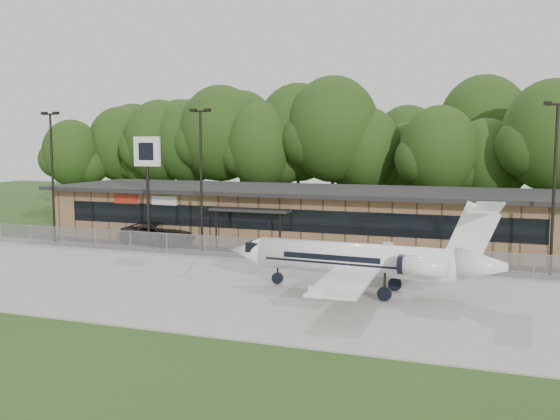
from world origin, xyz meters
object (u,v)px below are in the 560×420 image
at_px(business_jet, 365,261).
at_px(pole_sign, 147,163).
at_px(terminal, 301,214).
at_px(suv, 158,233).

relative_size(business_jet, pole_sign, 1.79).
xyz_separation_m(terminal, pole_sign, (-9.58, -7.14, 4.17)).
bearing_deg(suv, pole_sign, -159.97).
bearing_deg(terminal, business_jet, -61.02).
bearing_deg(pole_sign, terminal, 39.33).
relative_size(suv, pole_sign, 0.75).
bearing_deg(terminal, suv, -151.33).
distance_m(suv, pole_sign, 5.77).
bearing_deg(business_jet, pole_sign, 157.99).
bearing_deg(business_jet, suv, 153.95).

